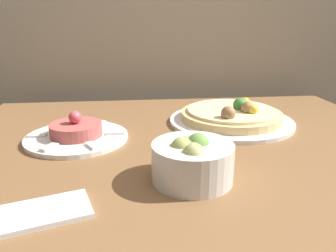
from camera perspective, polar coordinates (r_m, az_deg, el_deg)
The scene contains 5 objects.
dining_table at distance 0.78m, azimuth 2.77°, elevation -10.33°, with size 1.06×0.80×0.74m.
pizza_plate at distance 0.87m, azimuth 11.06°, elevation 1.66°, with size 0.32×0.32×0.07m.
tartare_plate at distance 0.77m, azimuth -15.64°, elevation -1.31°, with size 0.23×0.23×0.07m.
small_bowl at distance 0.55m, azimuth 4.26°, elevation -5.91°, with size 0.14×0.14×0.08m.
napkin at distance 0.50m, azimuth -20.68°, elevation -13.85°, with size 0.14×0.11×0.01m.
Camera 1 is at (-0.11, -0.28, 1.00)m, focal length 35.00 mm.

